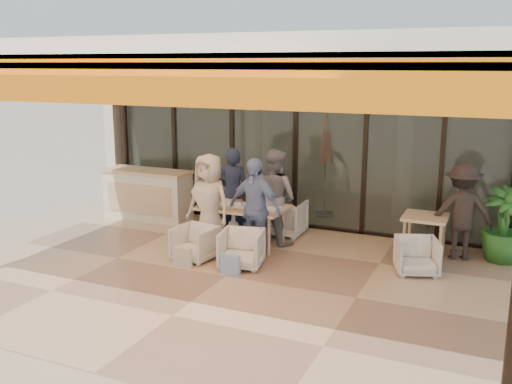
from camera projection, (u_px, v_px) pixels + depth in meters
ground at (226, 278)px, 8.59m from camera, size 70.00×70.00×0.00m
terrace_floor at (226, 277)px, 8.59m from camera, size 8.00×6.00×0.01m
terrace_structure at (214, 56)px, 7.64m from camera, size 8.00×6.00×3.40m
glass_storefront at (296, 147)px, 10.92m from camera, size 8.08×0.10×3.20m
interior_block at (332, 105)px, 12.84m from camera, size 9.05×3.62×3.52m
host_counter at (148, 194)px, 11.69m from camera, size 1.85×0.65×1.04m
dining_table at (243, 209)px, 9.90m from camera, size 1.50×0.90×0.93m
chair_far_left at (244, 213)px, 10.98m from camera, size 0.78×0.75×0.66m
chair_far_right at (285, 216)px, 10.64m from camera, size 0.73×0.68×0.73m
chair_near_left at (195, 242)px, 9.29m from camera, size 0.70×0.66×0.64m
chair_near_right at (241, 247)px, 8.96m from camera, size 0.76×0.73×0.67m
diner_navy at (233, 193)px, 10.42m from camera, size 0.72×0.60×1.68m
diner_grey at (275, 197)px, 10.09m from camera, size 1.00×0.90×1.70m
diner_cream at (209, 203)px, 9.62m from camera, size 0.90×0.66×1.69m
diner_periwinkle at (254, 209)px, 9.29m from camera, size 1.05×0.61×1.69m
tote_bag_cream at (182, 258)px, 8.97m from camera, size 0.30×0.10×0.34m
tote_bag_blue at (230, 265)px, 8.64m from camera, size 0.30×0.10×0.34m
side_table at (425, 222)px, 9.27m from camera, size 0.70×0.70×0.74m
side_chair at (417, 255)px, 8.68m from camera, size 0.77×0.74×0.63m
standing_woman at (461, 212)px, 9.22m from camera, size 1.18×0.88×1.62m
potted_palm at (504, 225)px, 9.14m from camera, size 0.79×0.79×1.24m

